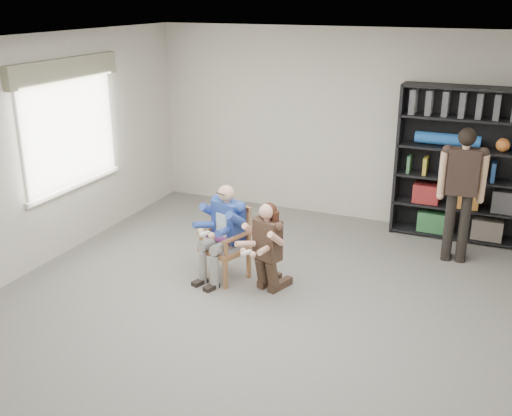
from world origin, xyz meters
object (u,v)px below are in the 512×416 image
at_px(kneeling_woman, 266,248).
at_px(standing_man, 460,197).
at_px(seated_man, 224,233).
at_px(bookshelf, 464,165).
at_px(armchair, 224,243).

relative_size(kneeling_woman, standing_man, 0.62).
bearing_deg(standing_man, seated_man, -151.90).
xyz_separation_m(seated_man, kneeling_woman, (0.58, -0.12, -0.05)).
xyz_separation_m(seated_man, bookshelf, (2.42, 2.43, 0.47)).
bearing_deg(standing_man, armchair, -151.90).
bearing_deg(armchair, seated_man, -161.14).
bearing_deg(kneeling_woman, armchair, -172.83).
bearing_deg(standing_man, kneeling_woman, -142.51).
bearing_deg(kneeling_woman, seated_man, -172.83).
xyz_separation_m(armchair, standing_man, (2.47, 1.60, 0.41)).
height_order(kneeling_woman, standing_man, standing_man).
height_order(armchair, kneeling_woman, kneeling_woman).
bearing_deg(armchair, standing_man, 51.88).
relative_size(seated_man, bookshelf, 0.56).
distance_m(armchair, bookshelf, 3.48).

